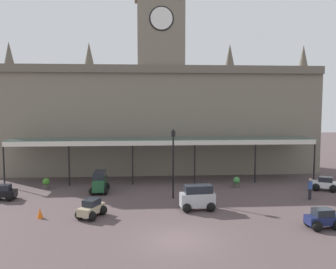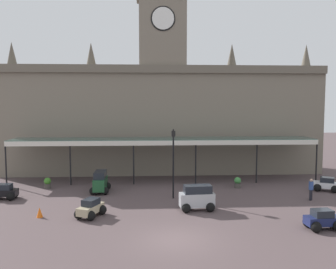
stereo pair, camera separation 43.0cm
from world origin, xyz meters
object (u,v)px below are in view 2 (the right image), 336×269
Objects in this scene: car_silver_van at (197,199)px; traffic_cone at (40,212)px; car_white_sedan at (326,185)px; car_beige_sedan at (91,209)px; planter_forecourt_centre at (48,183)px; car_navy_sedan at (323,221)px; car_black_sedan at (4,193)px; planter_near_kerb at (238,182)px; pedestrian_crossing_forecourt at (311,188)px; car_green_van at (100,183)px; victorian_lamppost at (173,156)px.

traffic_cone is (-10.47, -0.99, -0.48)m from car_silver_van.
car_white_sedan is 1.01× the size of car_beige_sedan.
car_beige_sedan is 3.37× the size of traffic_cone.
traffic_cone is at bearing -77.58° from planter_forecourt_centre.
car_beige_sedan reaches higher than traffic_cone.
car_black_sedan is (-21.53, 7.73, 0.00)m from car_navy_sedan.
pedestrian_crossing_forecourt is at bearing -42.31° from planter_near_kerb.
car_beige_sedan is 3.31m from traffic_cone.
car_silver_van is at bearing -13.97° from car_black_sedan.
car_silver_van reaches higher than traffic_cone.
car_silver_van reaches higher than planter_forecourt_centre.
car_silver_van is 15.08m from car_black_sedan.
car_green_van reaches higher than car_white_sedan.
car_silver_van is 8.03m from car_navy_sedan.
car_black_sedan reaches higher than traffic_cone.
car_navy_sedan is 14.40m from car_beige_sedan.
pedestrian_crossing_forecourt is 10.88m from victorian_lamppost.
car_white_sedan reaches higher than planter_near_kerb.
victorian_lamppost reaches higher than car_green_van.
car_green_van is at bearing 146.39° from car_navy_sedan.
car_navy_sedan reaches higher than traffic_cone.
car_navy_sedan is 0.88× the size of car_green_van.
car_silver_van reaches higher than pedestrian_crossing_forecourt.
car_white_sedan is at bearing 45.77° from pedestrian_crossing_forecourt.
car_green_van is 1.44× the size of pedestrian_crossing_forecourt.
car_black_sedan is at bearing -177.52° from car_white_sedan.
planter_near_kerb reaches higher than traffic_cone.
car_beige_sedan is 1.34× the size of pedestrian_crossing_forecourt.
traffic_cone is (-3.31, 0.04, -0.17)m from car_beige_sedan.
planter_near_kerb is (-2.44, 10.42, -0.01)m from car_navy_sedan.
planter_near_kerb is (5.90, 3.12, -2.86)m from victorian_lamppost.
car_white_sedan is 3.76m from pedestrian_crossing_forecourt.
car_white_sedan is 1.34× the size of pedestrian_crossing_forecourt.
car_silver_van is 4.34m from victorian_lamppost.
planter_forecourt_centre is at bearing 54.18° from car_black_sedan.
car_green_van reaches higher than car_navy_sedan.
car_silver_van is at bearing -167.01° from pedestrian_crossing_forecourt.
victorian_lamppost reaches higher than car_navy_sedan.
car_green_van reaches higher than planter_near_kerb.
pedestrian_crossing_forecourt is (16.52, -3.33, 0.10)m from car_green_van.
car_white_sedan reaches higher than traffic_cone.
pedestrian_crossing_forecourt is 19.83m from traffic_cone.
traffic_cone is (-22.19, -5.77, -0.17)m from car_white_sedan.
traffic_cone is at bearing -48.12° from car_black_sedan.
car_silver_van is 7.24m from car_beige_sedan.
planter_forecourt_centre is (-23.94, 2.18, -0.01)m from car_white_sedan.
car_navy_sedan is at bearing -19.75° from car_black_sedan.
car_green_van reaches higher than traffic_cone.
victorian_lamppost is at bearing 114.13° from car_silver_van.
car_navy_sedan is at bearing -109.54° from pedestrian_crossing_forecourt.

